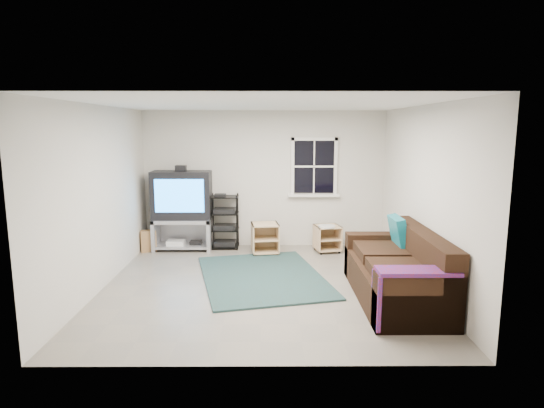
{
  "coord_description": "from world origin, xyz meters",
  "views": [
    {
      "loc": [
        0.1,
        -6.38,
        2.29
      ],
      "look_at": [
        0.14,
        0.4,
        1.14
      ],
      "focal_mm": 30.0,
      "sensor_mm": 36.0,
      "label": 1
    }
  ],
  "objects_px": {
    "sofa": "(398,273)",
    "side_table_right": "(327,236)",
    "tv_unit": "(182,204)",
    "side_table_left": "(265,237)",
    "av_rack": "(225,225)"
  },
  "relations": [
    {
      "from": "tv_unit",
      "to": "side_table_right",
      "type": "height_order",
      "value": "tv_unit"
    },
    {
      "from": "tv_unit",
      "to": "side_table_left",
      "type": "height_order",
      "value": "tv_unit"
    },
    {
      "from": "av_rack",
      "to": "sofa",
      "type": "bearing_deg",
      "value": -45.69
    },
    {
      "from": "sofa",
      "to": "side_table_left",
      "type": "bearing_deg",
      "value": 128.61
    },
    {
      "from": "side_table_left",
      "to": "sofa",
      "type": "relative_size",
      "value": 0.25
    },
    {
      "from": "side_table_right",
      "to": "tv_unit",
      "type": "bearing_deg",
      "value": 176.67
    },
    {
      "from": "av_rack",
      "to": "sofa",
      "type": "distance_m",
      "value": 3.69
    },
    {
      "from": "side_table_left",
      "to": "side_table_right",
      "type": "bearing_deg",
      "value": 6.41
    },
    {
      "from": "sofa",
      "to": "side_table_right",
      "type": "bearing_deg",
      "value": 105.33
    },
    {
      "from": "side_table_left",
      "to": "side_table_right",
      "type": "height_order",
      "value": "side_table_left"
    },
    {
      "from": "side_table_left",
      "to": "sofa",
      "type": "height_order",
      "value": "sofa"
    },
    {
      "from": "tv_unit",
      "to": "side_table_right",
      "type": "xyz_separation_m",
      "value": [
        2.7,
        -0.16,
        -0.59
      ]
    },
    {
      "from": "side_table_left",
      "to": "sofa",
      "type": "bearing_deg",
      "value": -51.39
    },
    {
      "from": "tv_unit",
      "to": "side_table_left",
      "type": "relative_size",
      "value": 2.83
    },
    {
      "from": "sofa",
      "to": "tv_unit",
      "type": "bearing_deg",
      "value": 142.74
    }
  ]
}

